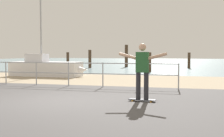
# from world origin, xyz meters

# --- Properties ---
(ground_plane) EXTENTS (24.00, 10.00, 0.04)m
(ground_plane) POSITION_xyz_m (0.00, -1.00, 0.00)
(ground_plane) COLOR #474444
(ground_plane) RESTS_ON ground
(beach_strip) EXTENTS (24.00, 6.00, 0.04)m
(beach_strip) POSITION_xyz_m (0.00, 7.00, 0.00)
(beach_strip) COLOR tan
(beach_strip) RESTS_ON ground
(sea_surface) EXTENTS (72.00, 50.00, 0.04)m
(sea_surface) POSITION_xyz_m (0.00, 35.00, 0.00)
(sea_surface) COLOR #75939E
(sea_surface) RESTS_ON ground
(railing_fence) EXTENTS (12.39, 0.05, 1.05)m
(railing_fence) POSITION_xyz_m (-2.61, 3.60, 0.70)
(railing_fence) COLOR #9EA0A5
(railing_fence) RESTS_ON ground
(sailboat) EXTENTS (4.98, 1.55, 5.83)m
(sailboat) POSITION_xyz_m (-4.27, 8.00, 0.53)
(sailboat) COLOR silver
(sailboat) RESTS_ON ground
(skateboard) EXTENTS (0.82, 0.28, 0.08)m
(skateboard) POSITION_xyz_m (2.55, 0.59, 0.07)
(skateboard) COLOR black
(skateboard) RESTS_ON ground
(skateboarder) EXTENTS (1.45, 0.23, 1.65)m
(skateboarder) POSITION_xyz_m (2.55, 0.59, 1.02)
(skateboarder) COLOR #26262B
(skateboarder) RESTS_ON skateboard
(groyne_post_0) EXTENTS (0.28, 0.28, 1.50)m
(groyne_post_0) POSITION_xyz_m (-7.75, 19.17, 0.75)
(groyne_post_0) COLOR #422D1E
(groyne_post_0) RESTS_ON ground
(groyne_post_1) EXTENTS (0.29, 0.29, 1.72)m
(groyne_post_1) POSITION_xyz_m (-4.73, 17.34, 0.86)
(groyne_post_1) COLOR #422D1E
(groyne_post_1) RESTS_ON ground
(groyne_post_2) EXTENTS (0.32, 0.32, 2.24)m
(groyne_post_2) POSITION_xyz_m (-1.71, 19.79, 1.12)
(groyne_post_2) COLOR #422D1E
(groyne_post_2) RESTS_ON ground
(groyne_post_3) EXTENTS (0.30, 0.30, 1.48)m
(groyne_post_3) POSITION_xyz_m (1.31, 13.36, 0.74)
(groyne_post_3) COLOR #422D1E
(groyne_post_3) RESTS_ON ground
(groyne_post_4) EXTENTS (0.26, 0.26, 1.47)m
(groyne_post_4) POSITION_xyz_m (4.33, 19.13, 0.73)
(groyne_post_4) COLOR #422D1E
(groyne_post_4) RESTS_ON ground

